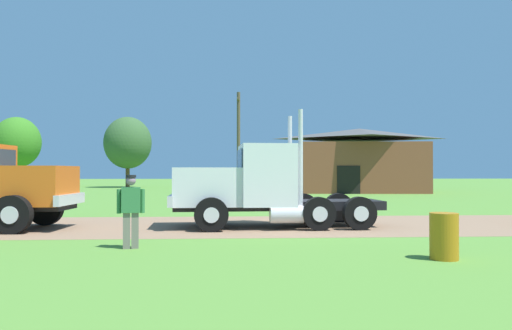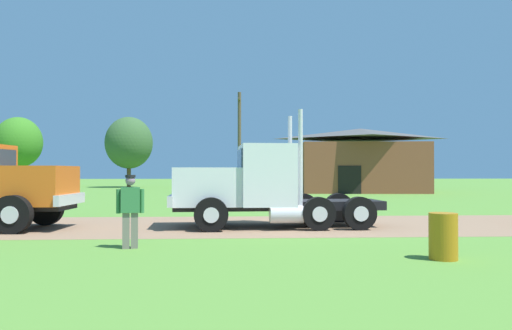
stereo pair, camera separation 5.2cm
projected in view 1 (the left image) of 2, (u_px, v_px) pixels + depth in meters
ground_plane at (299, 225)px, 16.15m from camera, size 200.00×200.00×0.00m
dirt_track at (299, 225)px, 16.15m from camera, size 120.00×6.27×0.01m
truck_foreground_white at (254, 188)px, 15.62m from camera, size 6.81×2.95×3.64m
visitor_by_barrel at (131, 208)px, 11.26m from camera, size 0.62×0.34×1.68m
steel_barrel at (444, 236)px, 9.84m from camera, size 0.56×0.56×0.93m
shed_building at (359, 161)px, 41.93m from camera, size 11.15×8.28×5.42m
utility_pole_near at (238, 140)px, 37.64m from camera, size 0.27×2.20×7.84m
tree_left at (17, 142)px, 57.27m from camera, size 5.36×5.36×8.10m
tree_mid at (128, 143)px, 53.86m from camera, size 5.16×5.16×7.74m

